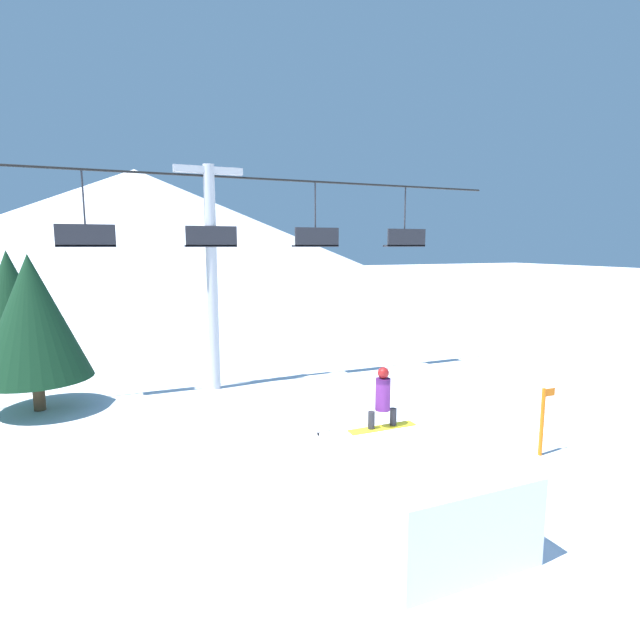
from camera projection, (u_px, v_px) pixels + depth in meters
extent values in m
plane|color=white|center=(386.00, 530.00, 9.35)|extent=(220.00, 220.00, 0.00)
cone|color=silver|center=(137.00, 225.00, 76.94)|extent=(80.85, 80.85, 16.72)
cube|color=white|center=(419.00, 492.00, 9.20)|extent=(2.67, 3.35, 1.54)
cube|color=silver|center=(376.00, 425.00, 10.56)|extent=(2.67, 0.10, 0.06)
cube|color=yellow|center=(382.00, 428.00, 10.28)|extent=(1.47, 0.26, 0.03)
cylinder|color=black|center=(371.00, 420.00, 10.15)|extent=(0.14, 0.14, 0.36)
cylinder|color=black|center=(393.00, 417.00, 10.35)|extent=(0.14, 0.14, 0.36)
cylinder|color=#471956|center=(383.00, 394.00, 10.17)|extent=(0.31, 0.31, 0.66)
sphere|color=maroon|center=(383.00, 373.00, 10.11)|extent=(0.24, 0.24, 0.24)
cylinder|color=#B2B2B7|center=(212.00, 280.00, 18.00)|extent=(0.40, 0.40, 8.08)
cube|color=#B2B2B7|center=(209.00, 170.00, 17.43)|extent=(2.40, 0.24, 0.24)
cylinder|color=black|center=(209.00, 176.00, 17.46)|extent=(23.77, 0.08, 0.08)
cylinder|color=#28282D|center=(84.00, 208.00, 16.08)|extent=(0.06, 0.06, 2.43)
cube|color=#232328|center=(87.00, 246.00, 16.26)|extent=(1.80, 0.44, 0.08)
cube|color=#232328|center=(86.00, 235.00, 16.04)|extent=(1.80, 0.08, 0.70)
cylinder|color=#28282D|center=(210.00, 211.00, 17.64)|extent=(0.06, 0.06, 2.43)
cube|color=#232328|center=(211.00, 246.00, 17.82)|extent=(1.80, 0.44, 0.08)
cube|color=#232328|center=(212.00, 236.00, 17.60)|extent=(1.80, 0.08, 0.70)
cylinder|color=#28282D|center=(315.00, 214.00, 19.20)|extent=(0.06, 0.06, 2.43)
cube|color=#232328|center=(315.00, 246.00, 19.38)|extent=(1.80, 0.44, 0.08)
cube|color=#232328|center=(317.00, 237.00, 19.16)|extent=(1.80, 0.08, 0.70)
cylinder|color=#28282D|center=(405.00, 216.00, 20.76)|extent=(0.06, 0.06, 2.43)
cube|color=#232328|center=(404.00, 246.00, 20.94)|extent=(1.80, 0.44, 0.08)
cube|color=#232328|center=(407.00, 237.00, 20.72)|extent=(1.80, 0.08, 0.70)
cylinder|color=#4C3823|center=(39.00, 394.00, 16.05)|extent=(0.36, 0.36, 1.05)
cone|color=black|center=(32.00, 317.00, 15.68)|extent=(3.38, 3.38, 3.98)
cylinder|color=#4C3823|center=(16.00, 366.00, 19.89)|extent=(0.24, 0.24, 0.99)
cone|color=black|center=(10.00, 303.00, 19.51)|extent=(3.21, 3.21, 4.12)
cylinder|color=orange|center=(542.00, 422.00, 12.54)|extent=(0.10, 0.10, 1.75)
cube|color=orange|center=(549.00, 392.00, 12.49)|extent=(0.36, 0.02, 0.20)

